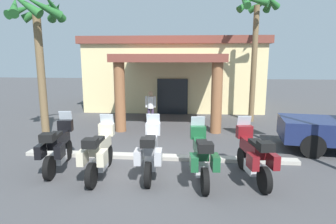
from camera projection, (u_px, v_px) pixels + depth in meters
The scene contains 11 objects.
ground_plane at pixel (148, 169), 8.50m from camera, with size 80.00×80.00×0.00m, color #424244.
motel_building at pixel (175, 72), 19.81m from camera, with size 11.54×12.09×4.55m.
motorcycle_black at pixel (58, 147), 8.34m from camera, with size 0.80×2.21×1.61m.
motorcycle_cream at pixel (100, 152), 7.82m from camera, with size 0.72×2.21×1.61m.
motorcycle_silver at pixel (151, 151), 7.89m from camera, with size 0.73×2.21×1.61m.
motorcycle_green at pixel (201, 156), 7.49m from camera, with size 0.77×2.21×1.61m.
motorcycle_maroon at pixel (254, 155), 7.56m from camera, with size 0.87×2.20×1.61m.
pedestrian at pixel (151, 105), 14.04m from camera, with size 0.52×0.32×1.68m.
palm_tree_near_portico at pixel (257, 21), 14.03m from camera, with size 2.09×2.19×6.62m.
palm_tree_roadside at pixel (37, 27), 10.92m from camera, with size 2.29×2.29×5.76m.
curb_strip at pixel (157, 157), 9.34m from camera, with size 8.98×0.36×0.12m, color #ADA89E.
Camera 1 is at (1.41, -7.94, 3.23)m, focal length 30.31 mm.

